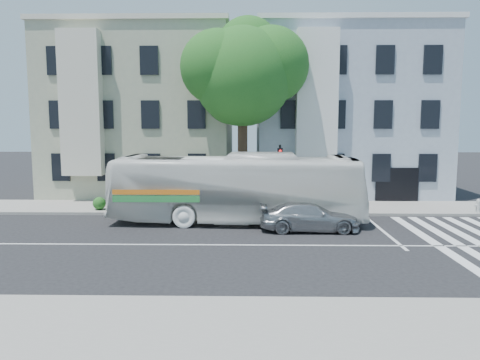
{
  "coord_description": "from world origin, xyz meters",
  "views": [
    {
      "loc": [
        0.36,
        -18.44,
        4.93
      ],
      "look_at": [
        -0.03,
        2.07,
        2.4
      ],
      "focal_mm": 35.0,
      "sensor_mm": 36.0,
      "label": 1
    }
  ],
  "objects_px": {
    "bus": "(237,188)",
    "traffic_signal": "(280,170)",
    "fire_hydrant": "(478,206)",
    "sedan": "(309,217)"
  },
  "relations": [
    {
      "from": "bus",
      "to": "sedan",
      "type": "bearing_deg",
      "value": -113.62
    },
    {
      "from": "bus",
      "to": "traffic_signal",
      "type": "bearing_deg",
      "value": -47.29
    },
    {
      "from": "bus",
      "to": "sedan",
      "type": "distance_m",
      "value": 3.9
    },
    {
      "from": "bus",
      "to": "sedan",
      "type": "xyz_separation_m",
      "value": [
        3.37,
        -1.65,
        -1.06
      ]
    },
    {
      "from": "sedan",
      "to": "traffic_signal",
      "type": "distance_m",
      "value": 4.12
    },
    {
      "from": "traffic_signal",
      "to": "sedan",
      "type": "bearing_deg",
      "value": -50.45
    },
    {
      "from": "bus",
      "to": "traffic_signal",
      "type": "distance_m",
      "value": 3.02
    },
    {
      "from": "traffic_signal",
      "to": "fire_hydrant",
      "type": "bearing_deg",
      "value": 22.7
    },
    {
      "from": "fire_hydrant",
      "to": "traffic_signal",
      "type": "bearing_deg",
      "value": -179.16
    },
    {
      "from": "sedan",
      "to": "fire_hydrant",
      "type": "distance_m",
      "value": 10.16
    }
  ]
}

